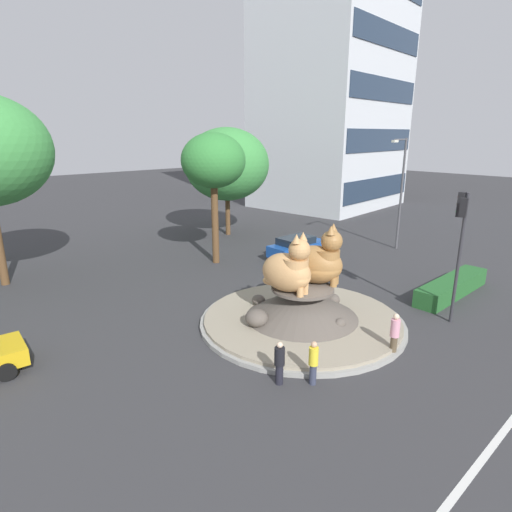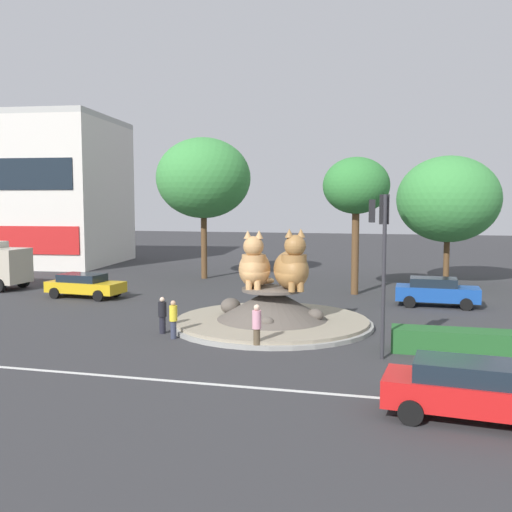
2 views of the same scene
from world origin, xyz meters
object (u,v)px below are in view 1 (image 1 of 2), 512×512
at_px(office_tower, 334,44).
at_px(third_tree_left, 227,164).
at_px(pedestrian_black_shirt, 279,362).
at_px(parked_car_right, 298,247).
at_px(traffic_light_mast, 460,230).
at_px(streetlight_arm, 401,188).
at_px(cat_statue_tabby, 319,262).
at_px(pedestrian_yellow_shirt, 313,362).
at_px(second_tree_near_tower, 213,162).
at_px(cat_statue_calico, 289,270).
at_px(pedestrian_pink_shirt, 395,334).

height_order(office_tower, third_tree_left, office_tower).
xyz_separation_m(pedestrian_black_shirt, parked_car_right, (11.70, 9.65, -0.00)).
xyz_separation_m(traffic_light_mast, streetlight_arm, (9.74, 8.18, 0.25)).
bearing_deg(streetlight_arm, office_tower, -127.72).
distance_m(cat_statue_tabby, pedestrian_black_shirt, 6.03).
bearing_deg(pedestrian_yellow_shirt, traffic_light_mast, -7.86).
distance_m(cat_statue_tabby, second_tree_near_tower, 11.03).
xyz_separation_m(traffic_light_mast, second_tree_near_tower, (-2.05, 14.48, 2.27)).
distance_m(cat_statue_calico, streetlight_arm, 16.07).
bearing_deg(pedestrian_black_shirt, streetlight_arm, -30.84).
bearing_deg(streetlight_arm, pedestrian_yellow_shirt, 21.68).
distance_m(office_tower, second_tree_near_tower, 28.37).
distance_m(third_tree_left, pedestrian_pink_shirt, 22.24).
height_order(cat_statue_tabby, streetlight_arm, streetlight_arm).
bearing_deg(traffic_light_mast, pedestrian_pink_shirt, 79.53).
bearing_deg(traffic_light_mast, streetlight_arm, -58.93).
relative_size(cat_statue_tabby, pedestrian_black_shirt, 1.91).
xyz_separation_m(cat_statue_tabby, parked_car_right, (6.57, 7.09, -1.90)).
distance_m(cat_statue_tabby, third_tree_left, 17.91).
distance_m(cat_statue_tabby, traffic_light_mast, 6.10).
relative_size(second_tree_near_tower, pedestrian_black_shirt, 5.30).
xyz_separation_m(traffic_light_mast, parked_car_right, (2.54, 11.41, -3.44)).
height_order(cat_statue_tabby, pedestrian_yellow_shirt, cat_statue_tabby).
distance_m(pedestrian_black_shirt, parked_car_right, 15.16).
relative_size(office_tower, pedestrian_pink_shirt, 20.23).
height_order(traffic_light_mast, parked_car_right, traffic_light_mast).
bearing_deg(second_tree_near_tower, pedestrian_pink_shirt, -99.99).
height_order(third_tree_left, pedestrian_black_shirt, third_tree_left).
relative_size(cat_statue_tabby, traffic_light_mast, 0.51).
bearing_deg(cat_statue_tabby, pedestrian_black_shirt, -89.52).
relative_size(pedestrian_black_shirt, parked_car_right, 0.36).
xyz_separation_m(pedestrian_pink_shirt, parked_car_right, (7.13, 11.28, -0.11)).
xyz_separation_m(cat_statue_tabby, second_tree_near_tower, (1.97, 10.16, 3.81)).
xyz_separation_m(second_tree_near_tower, pedestrian_yellow_shirt, (-6.27, -13.50, -5.69)).
height_order(third_tree_left, parked_car_right, third_tree_left).
xyz_separation_m(traffic_light_mast, pedestrian_yellow_shirt, (-8.33, 0.98, -3.41)).
height_order(second_tree_near_tower, streetlight_arm, second_tree_near_tower).
distance_m(cat_statue_calico, pedestrian_pink_shirt, 4.88).
bearing_deg(pedestrian_black_shirt, pedestrian_pink_shirt, -69.32).
bearing_deg(pedestrian_black_shirt, cat_statue_calico, -10.35).
relative_size(third_tree_left, pedestrian_yellow_shirt, 5.49).
distance_m(cat_statue_tabby, pedestrian_pink_shirt, 4.60).
relative_size(second_tree_near_tower, streetlight_arm, 1.05).
xyz_separation_m(office_tower, second_tree_near_tower, (-24.22, -9.81, -11.04)).
bearing_deg(pedestrian_black_shirt, parked_car_right, -10.10).
bearing_deg(second_tree_near_tower, pedestrian_black_shirt, -119.17).
relative_size(traffic_light_mast, office_tower, 0.17).
relative_size(cat_statue_tabby, office_tower, 0.09).
height_order(cat_statue_calico, third_tree_left, third_tree_left).
distance_m(office_tower, streetlight_arm, 24.17).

